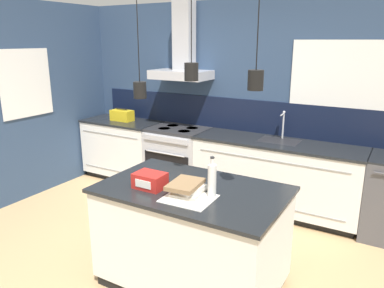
# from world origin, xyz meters

# --- Properties ---
(ground_plane) EXTENTS (16.00, 16.00, 0.00)m
(ground_plane) POSITION_xyz_m (0.00, 0.00, 0.00)
(ground_plane) COLOR tan
(ground_plane) RESTS_ON ground
(wall_back) EXTENTS (5.60, 2.25, 2.60)m
(wall_back) POSITION_xyz_m (-0.04, 2.00, 1.36)
(wall_back) COLOR navy
(wall_back) RESTS_ON ground_plane
(wall_left) EXTENTS (0.08, 3.80, 2.60)m
(wall_left) POSITION_xyz_m (-2.43, 0.70, 1.30)
(wall_left) COLOR navy
(wall_left) RESTS_ON ground_plane
(counter_run_left) EXTENTS (1.21, 0.64, 0.91)m
(counter_run_left) POSITION_xyz_m (-1.77, 1.69, 0.46)
(counter_run_left) COLOR black
(counter_run_left) RESTS_ON ground_plane
(counter_run_sink) EXTENTS (2.05, 0.64, 1.26)m
(counter_run_sink) POSITION_xyz_m (0.66, 1.69, 0.46)
(counter_run_sink) COLOR black
(counter_run_sink) RESTS_ON ground_plane
(oven_range) EXTENTS (0.81, 0.66, 0.91)m
(oven_range) POSITION_xyz_m (-0.76, 1.69, 0.46)
(oven_range) COLOR #B5B5BA
(oven_range) RESTS_ON ground_plane
(kitchen_island) EXTENTS (1.55, 0.97, 0.91)m
(kitchen_island) POSITION_xyz_m (0.50, -0.10, 0.46)
(kitchen_island) COLOR black
(kitchen_island) RESTS_ON ground_plane
(bottle_on_island) EXTENTS (0.07, 0.07, 0.33)m
(bottle_on_island) POSITION_xyz_m (0.73, -0.19, 1.05)
(bottle_on_island) COLOR silver
(bottle_on_island) RESTS_ON kitchen_island
(book_stack) EXTENTS (0.27, 0.33, 0.10)m
(book_stack) POSITION_xyz_m (0.53, -0.23, 0.96)
(book_stack) COLOR beige
(book_stack) RESTS_ON kitchen_island
(red_supply_box) EXTENTS (0.25, 0.19, 0.13)m
(red_supply_box) POSITION_xyz_m (0.19, -0.27, 0.97)
(red_supply_box) COLOR red
(red_supply_box) RESTS_ON kitchen_island
(paper_pile) EXTENTS (0.39, 0.35, 0.01)m
(paper_pile) POSITION_xyz_m (0.59, -0.30, 0.91)
(paper_pile) COLOR silver
(paper_pile) RESTS_ON kitchen_island
(yellow_toolbox) EXTENTS (0.34, 0.18, 0.19)m
(yellow_toolbox) POSITION_xyz_m (-1.77, 1.69, 0.99)
(yellow_toolbox) COLOR gold
(yellow_toolbox) RESTS_ON counter_run_left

